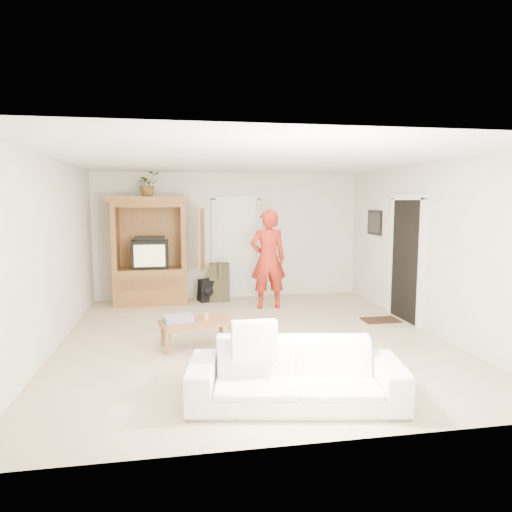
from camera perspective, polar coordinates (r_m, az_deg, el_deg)
The scene contains 19 objects.
floor at distance 6.86m, azimuth -0.40°, elevation -10.22°, with size 6.00×6.00×0.00m, color tan.
ceiling at distance 6.58m, azimuth -0.41°, elevation 11.98°, with size 6.00×6.00×0.00m, color white.
wall_back at distance 9.55m, azimuth -3.39°, elevation 2.58°, with size 5.50×5.50×0.00m, color silver.
wall_front at distance 3.70m, azimuth 7.33°, elevation -4.34°, with size 5.50×5.50×0.00m, color silver.
wall_left at distance 6.71m, azimuth -24.24°, elevation 0.15°, with size 6.00×6.00×0.00m, color silver.
wall_right at distance 7.55m, azimuth 20.66°, elevation 1.00°, with size 6.00×6.00×0.00m, color silver.
armoire at distance 9.20m, azimuth -12.92°, elevation -0.20°, with size 1.82×1.14×2.10m.
door_back at distance 9.56m, azimuth -2.46°, elevation 0.90°, with size 0.85×0.05×2.04m, color white.
doorway_right at distance 8.08m, azimuth 18.27°, elevation -0.54°, with size 0.05×0.90×2.04m, color black.
framed_picture at distance 9.20m, azimuth 14.61°, elevation 4.07°, with size 0.03×0.60×0.48m, color black.
doormat at distance 8.08m, azimuth 15.32°, elevation -7.73°, with size 0.60×0.40×0.02m, color #382316.
plant at distance 9.11m, azimuth -13.32°, elevation 8.72°, with size 0.43×0.37×0.47m, color #4C7238.
man at distance 8.56m, azimuth 1.51°, elevation -0.41°, with size 0.68×0.44×1.86m, color #AF2617.
sofa at distance 4.70m, azimuth 4.94°, elevation -14.43°, with size 2.11×0.83×0.62m, color white.
coffee_table at distance 6.45m, azimuth -7.43°, elevation -8.42°, with size 1.08×0.76×0.37m.
towel at distance 6.42m, azimuth -9.69°, elevation -7.72°, with size 0.38×0.28×0.08m, color #E74D7F.
candle at distance 6.48m, azimuth -6.27°, elevation -7.46°, with size 0.08×0.08×0.10m, color tan.
backpack_black at distance 9.24m, azimuth -6.06°, elevation -4.35°, with size 0.36×0.21×0.44m, color black, non-canonical shape.
backpack_olive at distance 9.28m, azimuth -4.60°, elevation -3.28°, with size 0.40×0.30×0.76m, color #47442B, non-canonical shape.
Camera 1 is at (-1.08, -6.46, 2.02)m, focal length 32.00 mm.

